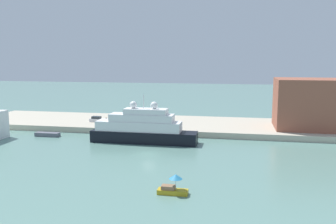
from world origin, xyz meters
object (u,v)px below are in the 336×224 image
at_px(harbor_building, 309,104).
at_px(parked_car, 97,119).
at_px(small_motorboat, 173,187).
at_px(person_figure, 106,121).
at_px(work_barge, 47,134).
at_px(large_yacht, 142,129).
at_px(mooring_bollard, 156,128).

xyz_separation_m(harbor_building, parked_car, (-53.94, -1.34, -5.39)).
height_order(small_motorboat, person_figure, person_figure).
bearing_deg(work_barge, small_motorboat, -40.44).
relative_size(large_yacht, harbor_building, 1.49).
xyz_separation_m(large_yacht, work_barge, (-23.73, 1.73, -2.63)).
height_order(small_motorboat, work_barge, small_motorboat).
distance_m(large_yacht, harbor_building, 40.97).
xyz_separation_m(work_barge, parked_car, (7.01, 13.46, 1.60)).
bearing_deg(harbor_building, large_yacht, -156.06).
bearing_deg(parked_car, small_motorboat, -56.80).
bearing_deg(work_barge, mooring_bollard, 14.12).
bearing_deg(large_yacht, work_barge, 175.83).
bearing_deg(large_yacht, harbor_building, 23.94).
bearing_deg(small_motorboat, harbor_building, 60.94).
xyz_separation_m(parked_car, person_figure, (3.73, -2.97, 0.22)).
bearing_deg(large_yacht, small_motorboat, -67.26).
xyz_separation_m(parked_car, mooring_bollard, (17.97, -7.17, -0.32)).
relative_size(small_motorboat, mooring_bollard, 6.56).
distance_m(work_barge, harbor_building, 63.11).
distance_m(large_yacht, work_barge, 23.93).
relative_size(small_motorboat, parked_car, 1.06).
height_order(harbor_building, parked_car, harbor_building).
bearing_deg(parked_car, harbor_building, 1.43).
bearing_deg(harbor_building, person_figure, -175.09).
distance_m(large_yacht, parked_car, 22.61).
distance_m(large_yacht, mooring_bollard, 8.22).
relative_size(large_yacht, mooring_bollard, 36.96).
bearing_deg(harbor_building, small_motorboat, -119.06).
bearing_deg(mooring_bollard, large_yacht, -98.90).
bearing_deg(small_motorboat, work_barge, 139.56).
xyz_separation_m(harbor_building, mooring_bollard, (-35.97, -8.51, -5.70)).
bearing_deg(small_motorboat, parked_car, 123.20).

